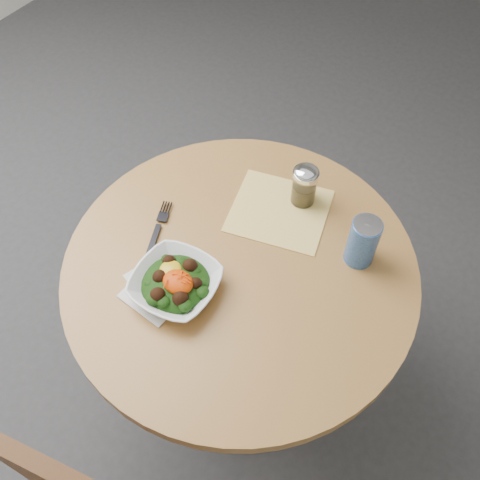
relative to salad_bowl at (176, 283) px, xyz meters
The scene contains 8 objects.
ground 0.80m from the salad_bowl, 59.84° to the left, with size 6.00×6.00×0.00m, color #303033.
table 0.28m from the salad_bowl, 59.84° to the left, with size 0.90×0.90×0.75m.
cloth_napkin 0.36m from the salad_bowl, 77.50° to the left, with size 0.25×0.23×0.00m, color #FFB60D.
paper_napkins 0.05m from the salad_bowl, 156.22° to the right, with size 0.18×0.19×0.00m.
salad_bowl is the anchor object (origin of this frame).
fork 0.19m from the salad_bowl, 144.23° to the left, with size 0.10×0.21×0.00m.
spice_shaker 0.43m from the salad_bowl, 75.30° to the left, with size 0.07×0.07×0.13m.
beverage_can 0.47m from the salad_bowl, 45.95° to the left, with size 0.07×0.07×0.14m.
Camera 1 is at (0.41, -0.61, 1.88)m, focal length 40.00 mm.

